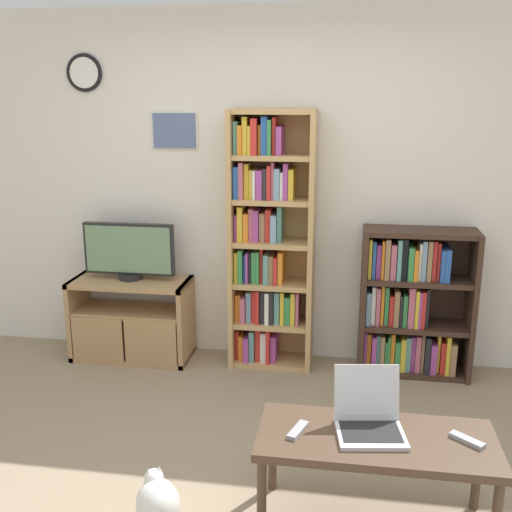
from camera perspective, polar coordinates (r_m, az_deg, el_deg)
name	(u,v)px	position (r m, az deg, el deg)	size (l,w,h in m)	color
ground_plane	(222,500)	(3.26, -3.24, -22.22)	(18.00, 18.00, 0.00)	gray
wall_back	(271,189)	(4.49, 1.41, 6.36)	(6.31, 0.09, 2.60)	silver
tv_stand	(131,319)	(4.73, -11.79, -5.91)	(0.90, 0.40, 0.63)	tan
television	(129,251)	(4.62, -11.99, 0.46)	(0.70, 0.18, 0.43)	black
bookshelf_tall	(267,243)	(4.37, 1.08, 1.22)	(0.61, 0.32, 1.89)	tan
bookshelf_short	(410,305)	(4.48, 14.44, -4.53)	(0.79, 0.32, 1.08)	#3D281E
coffee_table	(376,446)	(2.94, 11.36, -17.35)	(1.09, 0.47, 0.47)	#4C3828
laptop	(369,416)	(2.92, 10.70, -14.74)	(0.35, 0.34, 0.28)	silver
remote_near_laptop	(298,430)	(2.89, 4.01, -16.22)	(0.09, 0.17, 0.02)	#99999E
remote_far_from_laptop	(467,440)	(2.97, 19.46, -16.20)	(0.15, 0.14, 0.02)	#99999E
cat	(158,502)	(3.09, -9.35, -22.10)	(0.41, 0.38, 0.27)	white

